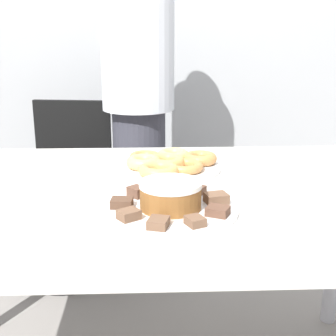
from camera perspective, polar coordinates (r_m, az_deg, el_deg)
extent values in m
cube|color=#A8AAAD|center=(2.89, -1.59, 18.27)|extent=(8.00, 0.05, 2.60)
cube|color=silver|center=(1.36, -0.55, -3.21)|extent=(1.56, 1.02, 0.03)
cylinder|color=silver|center=(2.06, 19.78, -8.58)|extent=(0.06, 0.06, 0.73)
cylinder|color=#383842|center=(2.35, -3.43, -3.07)|extent=(0.25, 0.25, 0.85)
cylinder|color=silver|center=(2.22, -3.77, 15.74)|extent=(0.34, 0.34, 0.67)
cylinder|color=black|center=(2.53, -11.94, -12.26)|extent=(0.44, 0.44, 0.01)
cylinder|color=#262626|center=(2.44, -12.22, -8.07)|extent=(0.06, 0.06, 0.39)
cube|color=black|center=(2.36, -12.53, -3.30)|extent=(0.49, 0.49, 0.04)
cube|color=black|center=(2.48, -11.47, 3.29)|extent=(0.40, 0.08, 0.42)
cylinder|color=white|center=(1.19, 0.32, -5.10)|extent=(0.34, 0.34, 0.01)
cylinder|color=white|center=(1.55, -0.24, 0.00)|extent=(0.36, 0.36, 0.01)
cylinder|color=brown|center=(1.18, 0.32, -3.58)|extent=(0.15, 0.15, 0.06)
cylinder|color=white|center=(1.17, 0.32, -1.99)|extent=(0.16, 0.16, 0.01)
cube|color=brown|center=(1.08, 3.33, -6.48)|extent=(0.05, 0.06, 0.02)
cube|color=brown|center=(1.14, 6.09, -5.23)|extent=(0.07, 0.06, 0.02)
cube|color=brown|center=(1.22, 5.91, -3.69)|extent=(0.07, 0.06, 0.03)
cube|color=brown|center=(1.28, 3.34, -2.74)|extent=(0.07, 0.07, 0.02)
cube|color=brown|center=(1.30, -0.35, -2.40)|extent=(0.05, 0.06, 0.02)
cube|color=brown|center=(1.27, -3.81, -2.90)|extent=(0.06, 0.06, 0.03)
cube|color=#513828|center=(1.20, -5.66, -4.24)|extent=(0.06, 0.05, 0.02)
cube|color=brown|center=(1.12, -4.80, -5.68)|extent=(0.06, 0.06, 0.02)
cube|color=brown|center=(1.07, -1.18, -6.70)|extent=(0.06, 0.06, 0.02)
torus|color=tan|center=(1.54, -0.24, 0.81)|extent=(0.13, 0.13, 0.04)
torus|color=#E5AD66|center=(1.62, 0.64, 1.58)|extent=(0.11, 0.11, 0.04)
torus|color=#C68447|center=(1.61, -2.83, 1.34)|extent=(0.11, 0.11, 0.03)
torus|color=#E5AD66|center=(1.53, -3.01, 0.72)|extent=(0.11, 0.11, 0.04)
torus|color=tan|center=(1.45, -1.16, -0.24)|extent=(0.13, 0.13, 0.03)
torus|color=#C68447|center=(1.49, 2.00, 0.18)|extent=(0.12, 0.12, 0.03)
torus|color=#C68447|center=(1.58, 3.93, 1.19)|extent=(0.11, 0.11, 0.04)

